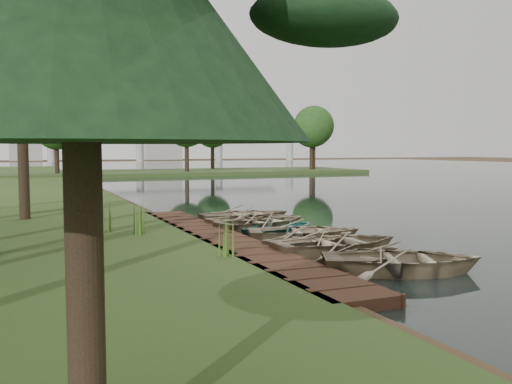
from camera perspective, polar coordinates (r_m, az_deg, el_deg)
name	(u,v)px	position (r m, az deg, el deg)	size (l,w,h in m)	color
ground	(271,244)	(18.61, 1.46, -5.19)	(300.00, 300.00, 0.00)	#3D2F1D
water	(494,185)	(52.63, 22.71, 0.69)	(130.00, 200.00, 0.05)	black
boardwalk	(224,242)	(18.00, -3.20, -5.04)	(1.60, 16.00, 0.30)	#3A2216
peninsula	(158,173)	(68.57, -9.77, 1.90)	(50.00, 14.00, 0.45)	#2F441E
far_trees	(129,120)	(67.91, -12.60, 7.07)	(45.60, 5.60, 8.80)	black
bridge	(107,132)	(138.21, -14.71, 5.87)	(95.90, 4.00, 8.60)	#A5A5A0
building_a	(161,127)	(161.27, -9.49, 6.40)	(10.00, 8.00, 18.00)	#A5A5A0
building_b	(25,138)	(161.76, -22.09, 5.07)	(8.00, 8.00, 12.00)	#A5A5A0
rowboat_0	(402,257)	(14.41, 14.42, -6.31)	(2.77, 3.88, 0.80)	tan
rowboat_1	(367,254)	(15.14, 11.06, -6.07)	(2.19, 3.06, 0.63)	tan
rowboat_2	(338,240)	(16.58, 8.17, -4.81)	(2.80, 3.93, 0.81)	tan
rowboat_3	(314,237)	(17.51, 5.82, -4.49)	(2.40, 3.36, 0.70)	tan
rowboat_4	(304,230)	(18.75, 4.87, -3.78)	(2.66, 3.73, 0.77)	tan
rowboat_5	(282,226)	(20.11, 2.58, -3.39)	(2.25, 3.14, 0.65)	#276C5F
rowboat_6	(263,220)	(21.17, 0.74, -2.80)	(2.74, 3.84, 0.79)	tan
rowboat_7	(253,218)	(22.06, -0.34, -2.57)	(2.60, 3.64, 0.75)	tan
rowboat_8	(246,213)	(23.43, -1.01, -2.11)	(2.74, 3.84, 0.79)	tan
stored_rowboat	(89,200)	(28.10, -16.39, -0.78)	(2.47, 3.46, 0.72)	tan
reeds_0	(227,237)	(14.79, -2.96, -4.50)	(0.60, 0.60, 1.02)	#3F661E
reeds_1	(137,217)	(18.99, -11.81, -2.49)	(0.60, 0.60, 1.11)	#3F661E
reeds_2	(104,219)	(19.64, -14.99, -2.62)	(0.60, 0.60, 0.90)	#3F661E
reeds_3	(97,209)	(22.34, -15.60, -1.66)	(0.60, 0.60, 1.02)	#3F661E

